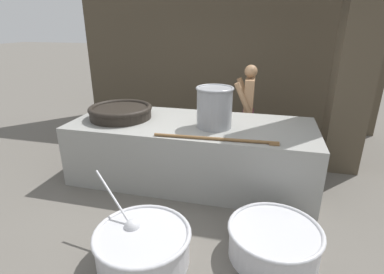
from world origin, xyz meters
The scene contains 10 objects.
ground_plane centered at (0.00, 0.00, 0.00)m, with size 60.00×60.00×0.00m, color #666059.
back_wall centered at (0.00, 2.86, 2.25)m, with size 6.71×0.24×4.50m, color #4C4233.
support_pillar centered at (2.29, 0.97, 2.25)m, with size 0.54×0.54×4.50m, color #4C4233.
hearth_platform centered at (0.00, 0.00, 0.45)m, with size 3.58×1.43×0.91m.
giant_wok_near centered at (-1.13, -0.04, 1.01)m, with size 0.97×0.97×0.19m.
stock_pot centered at (0.35, -0.11, 1.20)m, with size 0.52×0.52×0.57m.
stirring_paddle centered at (0.51, -0.61, 0.93)m, with size 1.58×0.15×0.04m.
cook centered at (0.73, 1.25, 0.88)m, with size 0.38×0.59×1.62m.
prep_bowl_vegetables centered at (-0.05, -1.85, 0.20)m, with size 1.18×0.98×0.77m.
prep_bowl_meat centered at (1.24, -1.46, 0.19)m, with size 0.97×0.97×0.35m.
Camera 1 is at (1.03, -4.09, 2.29)m, focal length 28.00 mm.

